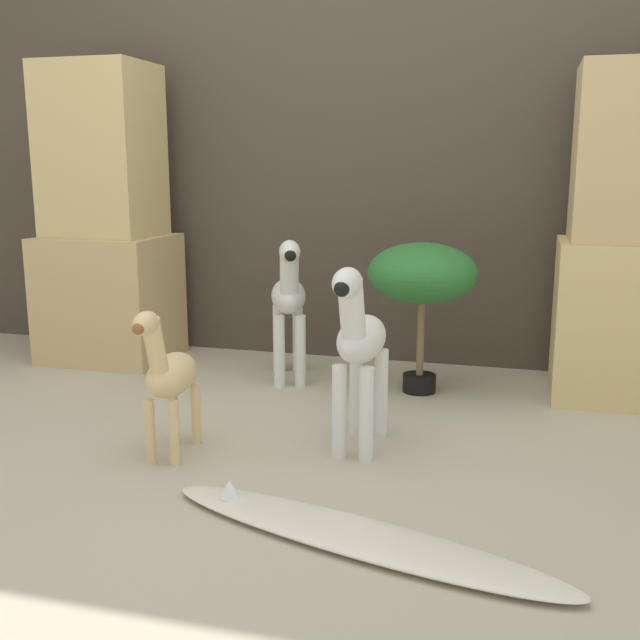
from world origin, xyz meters
name	(u,v)px	position (x,y,z in m)	size (l,w,h in m)	color
ground_plane	(257,476)	(0.00, 0.00, 0.00)	(14.00, 14.00, 0.00)	#B2A88E
wall_back	(364,138)	(0.00, 1.57, 1.10)	(6.40, 0.08, 2.20)	#473D33
rock_pillar_left	(106,229)	(-1.22, 1.20, 0.66)	(0.61, 0.50, 1.45)	tan
rock_pillar_right	(636,247)	(1.22, 1.20, 0.64)	(0.61, 0.50, 1.37)	#D1B775
zebra_right	(359,344)	(0.26, 0.31, 0.38)	(0.16, 0.49, 0.66)	silver
zebra_left	(289,300)	(-0.23, 1.05, 0.38)	(0.27, 0.49, 0.66)	silver
giraffe_figurine	(169,374)	(-0.34, 0.08, 0.29)	(0.16, 0.40, 0.53)	#E0C184
potted_palm_front	(422,276)	(0.37, 1.04, 0.51)	(0.47, 0.47, 0.65)	black
surfboard	(354,535)	(0.39, -0.33, 0.02)	(1.19, 0.50, 0.08)	silver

